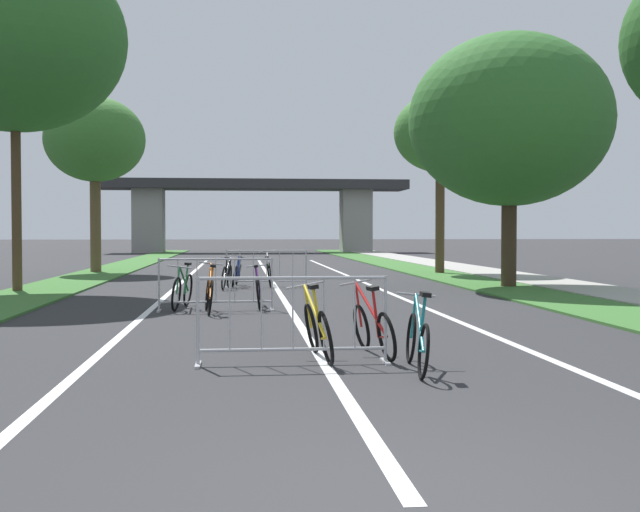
{
  "coord_description": "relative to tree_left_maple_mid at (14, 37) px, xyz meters",
  "views": [
    {
      "loc": [
        -1.0,
        -4.46,
        1.59
      ],
      "look_at": [
        0.62,
        11.73,
        1.08
      ],
      "focal_mm": 44.91,
      "sensor_mm": 36.0,
      "label": 1
    }
  ],
  "objects": [
    {
      "name": "bicycle_red_7",
      "position": [
        7.42,
        -11.31,
        -6.2
      ],
      "size": [
        0.58,
        1.68,
        0.96
      ],
      "rotation": [
        0.0,
        0.0,
        0.14
      ],
      "color": "black",
      "rests_on": "ground"
    },
    {
      "name": "bicycle_black_3",
      "position": [
        5.37,
        0.78,
        -6.19
      ],
      "size": [
        0.52,
        1.65,
        0.88
      ],
      "rotation": [
        0.0,
        0.0,
        -0.14
      ],
      "color": "black",
      "rests_on": "ground"
    },
    {
      "name": "crowd_barrier_third",
      "position": [
        6.48,
        1.22,
        -6.03
      ],
      "size": [
        2.3,
        0.49,
        1.05
      ],
      "rotation": [
        0.0,
        0.0,
        0.02
      ],
      "color": "#ADADB2",
      "rests_on": "ground"
    },
    {
      "name": "grass_verge_left",
      "position": [
        0.6,
        10.56,
        -6.52
      ],
      "size": [
        2.09,
        67.01,
        0.05
      ],
      "primitive_type": "cube",
      "color": "#386B2D",
      "rests_on": "ground"
    },
    {
      "name": "bicycle_yellow_8",
      "position": [
        6.69,
        -11.52,
        -6.18
      ],
      "size": [
        0.52,
        1.66,
        0.95
      ],
      "rotation": [
        0.0,
        0.0,
        0.08
      ],
      "color": "black",
      "rests_on": "ground"
    },
    {
      "name": "tree_right_pine_near",
      "position": [
        13.1,
        7.68,
        -1.37
      ],
      "size": [
        3.43,
        3.43,
        6.68
      ],
      "color": "#4C3823",
      "rests_on": "ground"
    },
    {
      "name": "bicycle_white_6",
      "position": [
        6.58,
        1.8,
        -6.17
      ],
      "size": [
        0.47,
        1.69,
        1.04
      ],
      "rotation": [
        0.0,
        0.0,
        -0.07
      ],
      "color": "black",
      "rests_on": "ground"
    },
    {
      "name": "grass_verge_right",
      "position": [
        12.88,
        10.56,
        -6.52
      ],
      "size": [
        2.09,
        67.01,
        0.05
      ],
      "primitive_type": "cube",
      "color": "#386B2D",
      "rests_on": "ground"
    },
    {
      "name": "bicycle_purple_5",
      "position": [
        6.11,
        -4.76,
        -6.19
      ],
      "size": [
        0.43,
        1.62,
        0.9
      ],
      "rotation": [
        0.0,
        0.0,
        -0.04
      ],
      "color": "black",
      "rests_on": "ground"
    },
    {
      "name": "bicycle_orange_0",
      "position": [
        5.14,
        -5.73,
        -6.16
      ],
      "size": [
        0.47,
        1.73,
        0.98
      ],
      "rotation": [
        0.0,
        0.0,
        0.09
      ],
      "color": "black",
      "rests_on": "ground"
    },
    {
      "name": "sidewalk_path_right",
      "position": [
        15.01,
        10.56,
        -6.51
      ],
      "size": [
        2.16,
        67.01,
        0.08
      ],
      "primitive_type": "cube",
      "color": "#9E9B93",
      "rests_on": "ground"
    },
    {
      "name": "bicycle_teal_4",
      "position": [
        7.74,
        -12.46,
        -6.19
      ],
      "size": [
        0.47,
        1.7,
        0.92
      ],
      "rotation": [
        0.0,
        0.0,
        -0.09
      ],
      "color": "black",
      "rests_on": "ground"
    },
    {
      "name": "tree_left_maple_mid",
      "position": [
        0.0,
        0.0,
        0.0
      ],
      "size": [
        5.68,
        5.68,
        8.97
      ],
      "color": "#4C3823",
      "rests_on": "ground"
    },
    {
      "name": "overpass_bridge",
      "position": [
        6.74,
        38.53,
        -2.68
      ],
      "size": [
        22.8,
        4.07,
        5.38
      ],
      "color": "#2D2D30",
      "rests_on": "ground"
    },
    {
      "name": "tree_left_oak_mid",
      "position": [
        0.3,
        9.63,
        -1.54
      ],
      "size": [
        3.76,
        3.76,
        6.65
      ],
      "color": "brown",
      "rests_on": "ground"
    },
    {
      "name": "lane_stripe_center",
      "position": [
        6.74,
        2.53,
        -6.55
      ],
      "size": [
        0.14,
        38.76,
        0.01
      ],
      "primitive_type": "cube",
      "color": "silver",
      "rests_on": "ground"
    },
    {
      "name": "tree_right_oak_near",
      "position": [
        13.22,
        0.38,
        -1.89
      ],
      "size": [
        5.62,
        5.62,
        7.06
      ],
      "color": "#3D2D1E",
      "rests_on": "ground"
    },
    {
      "name": "lane_stripe_left_lane",
      "position": [
        3.94,
        2.53,
        -6.55
      ],
      "size": [
        0.14,
        38.76,
        0.01
      ],
      "primitive_type": "cube",
      "color": "silver",
      "rests_on": "ground"
    },
    {
      "name": "crowd_barrier_nearest",
      "position": [
        6.36,
        -11.86,
        -6.03
      ],
      "size": [
        2.29,
        0.45,
        1.05
      ],
      "rotation": [
        0.0,
        0.0,
        0.0
      ],
      "color": "#ADADB2",
      "rests_on": "ground"
    },
    {
      "name": "bicycle_blue_1",
      "position": [
        5.65,
        1.79,
        -6.19
      ],
      "size": [
        0.45,
        1.69,
        0.94
      ],
      "rotation": [
        0.0,
        0.0,
        3.05
      ],
      "color": "black",
      "rests_on": "ground"
    },
    {
      "name": "lane_stripe_right_lane",
      "position": [
        9.54,
        2.53,
        -6.55
      ],
      "size": [
        0.14,
        38.76,
        0.01
      ],
      "primitive_type": "cube",
      "color": "silver",
      "rests_on": "ground"
    },
    {
      "name": "ground_plane",
      "position": [
        6.74,
        -16.85,
        -6.55
      ],
      "size": [
        300.0,
        300.0,
        0.0
      ],
      "primitive_type": "plane",
      "color": "#2B2B2D"
    },
    {
      "name": "bicycle_green_2",
      "position": [
        4.57,
        -4.86,
        -6.17
      ],
      "size": [
        0.5,
        1.75,
        0.94
      ],
      "rotation": [
        0.0,
        0.0,
        2.99
      ],
      "color": "black",
      "rests_on": "ground"
    },
    {
      "name": "crowd_barrier_second",
      "position": [
        5.26,
        -5.32,
        -6.03
      ],
      "size": [
        2.3,
        0.48,
        1.05
      ],
      "rotation": [
        0.0,
        0.0,
        0.02
      ],
      "color": "#ADADB2",
      "rests_on": "ground"
    }
  ]
}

